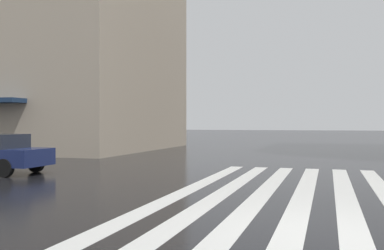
% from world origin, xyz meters
% --- Properties ---
extents(ground_plane, '(220.00, 220.00, 0.00)m').
position_xyz_m(ground_plane, '(0.00, 0.00, 0.00)').
color(ground_plane, black).
extents(zebra_crossing, '(13.00, 5.50, 0.01)m').
position_xyz_m(zebra_crossing, '(4.00, 1.12, 0.00)').
color(zebra_crossing, silver).
rests_on(zebra_crossing, ground_plane).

